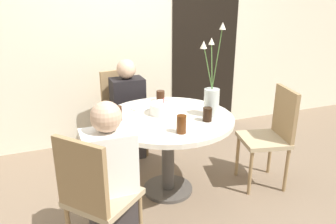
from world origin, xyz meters
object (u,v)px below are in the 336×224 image
(drink_glass_3, at_px, (160,96))
(person_boy, at_px, (128,113))
(flower_vase, at_px, (212,95))
(chair_right_flank, at_px, (95,193))
(chair_far_back, at_px, (272,131))
(side_plate, at_px, (140,108))
(person_woman, at_px, (111,183))
(chair_near_front, at_px, (122,107))
(birthday_cake, at_px, (164,109))
(drink_glass_2, at_px, (118,113))
(drink_glass_1, at_px, (181,124))
(drink_glass_0, at_px, (207,114))

(drink_glass_3, bearing_deg, person_boy, 122.08)
(flower_vase, xyz_separation_m, drink_glass_3, (-0.26, 0.53, -0.13))
(chair_right_flank, height_order, chair_far_back, same)
(side_plate, relative_size, person_woman, 0.17)
(chair_near_front, bearing_deg, chair_far_back, -56.82)
(chair_near_front, relative_size, side_plate, 5.16)
(chair_far_back, distance_m, person_boy, 1.48)
(flower_vase, height_order, person_boy, flower_vase)
(person_woman, bearing_deg, birthday_cake, 44.36)
(drink_glass_2, relative_size, drink_glass_3, 1.15)
(chair_far_back, relative_size, birthday_cake, 3.90)
(side_plate, relative_size, drink_glass_1, 1.31)
(drink_glass_2, bearing_deg, flower_vase, -13.16)
(flower_vase, distance_m, drink_glass_1, 0.47)
(chair_near_front, distance_m, drink_glass_1, 1.34)
(drink_glass_0, distance_m, drink_glass_2, 0.73)
(chair_right_flank, xyz_separation_m, drink_glass_3, (0.82, 1.04, 0.25))
(side_plate, height_order, person_woman, person_woman)
(person_boy, bearing_deg, birthday_cake, -79.28)
(chair_far_back, relative_size, drink_glass_0, 8.21)
(flower_vase, height_order, person_woman, flower_vase)
(drink_glass_2, bearing_deg, chair_right_flank, -115.30)
(chair_right_flank, distance_m, drink_glass_1, 0.80)
(chair_far_back, distance_m, drink_glass_1, 1.02)
(flower_vase, distance_m, person_woman, 1.12)
(drink_glass_0, relative_size, drink_glass_2, 0.94)
(person_boy, bearing_deg, drink_glass_2, -110.22)
(drink_glass_1, bearing_deg, drink_glass_2, 131.48)
(chair_near_front, distance_m, person_boy, 0.16)
(drink_glass_0, xyz_separation_m, person_woman, (-0.88, -0.30, -0.27))
(chair_far_back, height_order, drink_glass_2, chair_far_back)
(chair_right_flank, xyz_separation_m, drink_glass_2, (0.32, 0.69, 0.26))
(drink_glass_0, bearing_deg, flower_vase, 49.69)
(person_boy, height_order, person_woman, same)
(chair_near_front, xyz_separation_m, person_boy, (0.03, -0.16, -0.02))
(chair_near_front, distance_m, person_woman, 1.53)
(chair_far_back, height_order, person_woman, person_woman)
(birthday_cake, xyz_separation_m, person_boy, (-0.14, 0.72, -0.26))
(birthday_cake, bearing_deg, person_woman, -135.64)
(drink_glass_3, height_order, person_boy, person_boy)
(chair_near_front, height_order, drink_glass_1, chair_near_front)
(drink_glass_0, bearing_deg, person_woman, -161.06)
(birthday_cake, distance_m, drink_glass_1, 0.44)
(side_plate, bearing_deg, birthday_cake, -55.28)
(person_boy, bearing_deg, chair_near_front, 100.61)
(birthday_cake, relative_size, drink_glass_1, 1.73)
(birthday_cake, height_order, drink_glass_3, birthday_cake)
(chair_near_front, relative_size, flower_vase, 1.19)
(birthday_cake, bearing_deg, side_plate, 124.72)
(side_plate, bearing_deg, drink_glass_0, -49.96)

